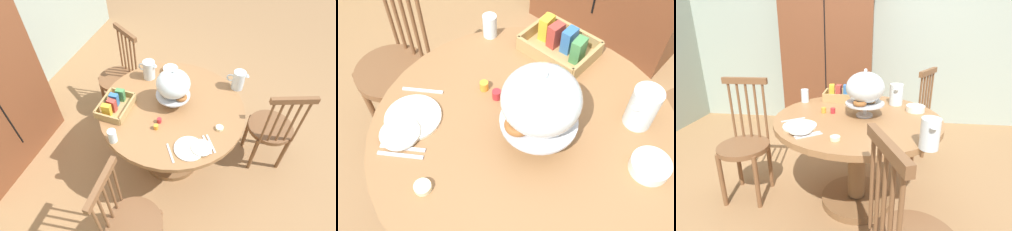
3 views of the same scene
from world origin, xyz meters
The scene contains 19 objects.
ground_plane centered at (0.00, 0.00, 0.00)m, with size 10.00×10.00×0.00m, color #997047.
dining_table centered at (0.11, -0.10, 0.53)m, with size 1.20×1.20×0.74m.
windsor_chair_near_window centered at (0.59, 0.66, 0.45)m, with size 0.46×0.46×0.97m.
windsor_chair_by_cabinet centered at (-0.79, -0.10, 0.45)m, with size 0.40×0.40×0.97m.
windsor_chair_facing_door centered at (0.41, -0.94, 0.45)m, with size 0.43×0.43×0.97m.
pastry_stand_with_dome centered at (0.16, -0.09, 0.94)m, with size 0.28×0.28×0.34m.
orange_juice_pitcher centered at (0.53, -0.56, 0.82)m, with size 0.10×0.19×0.17m.
milk_pitcher centered at (0.40, 0.22, 0.82)m, with size 0.11×0.19×0.17m.
cereal_basket centered at (-0.06, 0.34, 0.78)m, with size 0.32×0.24×0.12m.
china_plate_large centered at (-0.25, -0.35, 0.75)m, with size 0.22×0.22×0.01m, color white.
china_plate_small centered at (-0.22, -0.43, 0.76)m, with size 0.15×0.15×0.01m, color white.
cereal_bowl centered at (0.54, 0.07, 0.76)m, with size 0.14×0.14×0.04m, color white.
drinking_glass centered at (-0.36, 0.20, 0.80)m, with size 0.06×0.06×0.11m, color silver.
butter_dish centered at (0.01, -0.51, 0.75)m, with size 0.06×0.06×0.02m, color beige.
jam_jar_strawberry centered at (-0.08, -0.05, 0.76)m, with size 0.04×0.04×0.04m, color #B7282D.
jam_jar_apricot centered at (-0.15, -0.05, 0.76)m, with size 0.04×0.04×0.04m, color orange.
table_knife centered at (-0.17, -0.46, 0.74)m, with size 0.17×0.01×0.01m, color silver.
dinner_fork centered at (-0.15, -0.49, 0.74)m, with size 0.17×0.01×0.01m, color silver.
soup_spoon centered at (-0.33, -0.23, 0.74)m, with size 0.17×0.01×0.01m, color silver.
Camera 1 is at (-1.39, -0.59, 2.39)m, focal length 29.64 mm.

